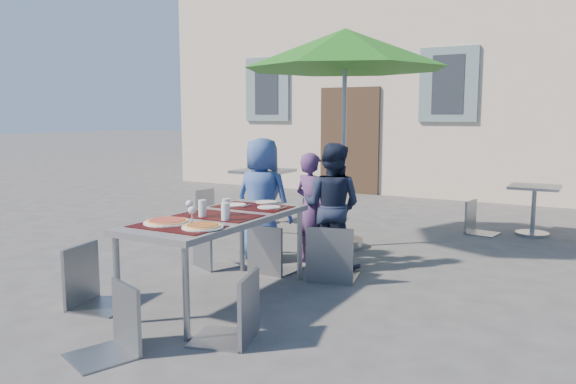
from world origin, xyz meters
The scene contains 21 objects.
ground centered at (0.00, 0.00, 0.00)m, with size 90.00×90.00×0.00m, color #404042.
dining_table centered at (-0.27, 0.50, 0.70)m, with size 0.80×1.85×0.76m.
pizza_near_left centered at (-0.41, 0.01, 0.77)m, with size 0.38×0.38×0.03m.
pizza_near_right centered at (-0.04, -0.01, 0.77)m, with size 0.32×0.32×0.03m.
glassware centered at (-0.25, 0.40, 0.83)m, with size 0.51×0.45×0.15m.
place_settings centered at (-0.28, 1.14, 0.76)m, with size 0.63×0.53×0.01m.
child_0 centered at (-0.67, 1.87, 0.69)m, with size 0.67×0.44×1.38m, color #355292.
child_1 centered at (-0.11, 1.98, 0.61)m, with size 0.45×0.29×1.22m, color #503165.
child_2 centered at (0.16, 1.93, 0.67)m, with size 0.65×0.37×1.33m, color #192037.
chair_0 centered at (-0.99, 1.32, 0.49)m, with size 0.49×0.49×0.84m.
chair_1 centered at (-0.31, 1.45, 0.57)m, with size 0.46×0.47×0.96m.
chair_2 centered at (0.36, 1.50, 0.62)m, with size 0.55×0.56×1.05m.
chair_3 centered at (-1.11, -0.17, 0.59)m, with size 0.52×0.52×1.00m.
chair_4 centered at (0.39, -0.20, 0.56)m, with size 0.52×0.52×0.95m.
chair_5 centered at (-0.21, -0.79, 0.53)m, with size 0.52×0.52×0.90m.
patio_umbrella centered at (-0.13, 2.88, 2.37)m, with size 2.44×2.44×2.64m.
cafe_table_0 centered at (-1.83, 3.76, 0.58)m, with size 0.76×0.76×0.81m.
bg_chair_l_0 centered at (-2.67, 3.54, 0.53)m, with size 0.45×0.45×0.91m.
bg_chair_r_0 centered at (-1.06, 3.48, 0.56)m, with size 0.54×0.54×0.96m.
cafe_table_1 centered at (1.85, 4.79, 0.44)m, with size 0.63×0.63×0.68m.
bg_chair_l_1 centered at (1.16, 4.55, 0.50)m, with size 0.44×0.44×0.86m.
Camera 1 is at (2.60, -3.39, 1.61)m, focal length 35.00 mm.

